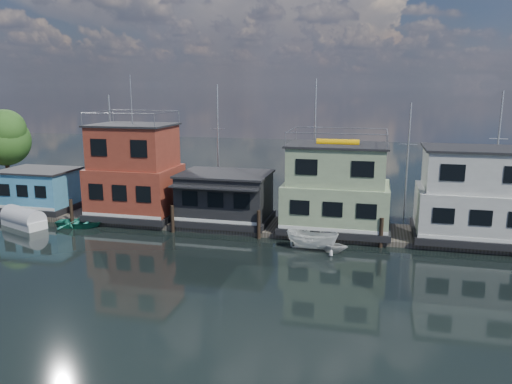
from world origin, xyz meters
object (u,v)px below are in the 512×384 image
(houseboat_red, at_px, (135,173))
(dinghy_white, at_px, (333,245))
(houseboat_blue, at_px, (40,190))
(houseboat_dark, at_px, (225,197))
(houseboat_green, at_px, (336,189))
(tarp_runabout, at_px, (23,219))
(dinghy_teal, at_px, (79,223))
(motorboat, at_px, (312,240))
(houseboat_white, at_px, (475,196))

(houseboat_red, distance_m, dinghy_white, 18.22)
(houseboat_blue, distance_m, houseboat_dark, 17.50)
(houseboat_green, distance_m, tarp_runabout, 25.59)
(houseboat_green, height_order, dinghy_teal, houseboat_green)
(houseboat_green, height_order, tarp_runabout, houseboat_green)
(houseboat_dark, relative_size, motorboat, 1.95)
(houseboat_green, xyz_separation_m, tarp_runabout, (-25.08, -4.19, -2.91))
(houseboat_blue, xyz_separation_m, houseboat_green, (26.50, 0.00, 1.34))
(houseboat_red, xyz_separation_m, houseboat_white, (27.00, 0.00, -0.57))
(houseboat_dark, height_order, dinghy_white, houseboat_dark)
(houseboat_white, bearing_deg, houseboat_dark, -179.94)
(houseboat_red, xyz_separation_m, houseboat_green, (17.00, 0.00, -0.55))
(houseboat_red, distance_m, dinghy_teal, 6.07)
(tarp_runabout, bearing_deg, dinghy_white, 20.65)
(houseboat_green, distance_m, dinghy_white, 5.56)
(tarp_runabout, bearing_deg, dinghy_teal, 33.63)
(dinghy_white, bearing_deg, houseboat_dark, 73.63)
(houseboat_dark, height_order, dinghy_teal, houseboat_dark)
(tarp_runabout, bearing_deg, houseboat_red, 49.19)
(houseboat_red, xyz_separation_m, dinghy_teal, (-3.55, -3.24, -3.71))
(houseboat_green, xyz_separation_m, dinghy_white, (0.25, -4.68, -2.99))
(motorboat, height_order, dinghy_teal, motorboat)
(houseboat_blue, relative_size, dinghy_teal, 1.70)
(houseboat_blue, height_order, houseboat_white, houseboat_white)
(houseboat_dark, height_order, houseboat_green, houseboat_green)
(houseboat_white, bearing_deg, motorboat, -158.19)
(houseboat_white, xyz_separation_m, dinghy_teal, (-30.55, -3.24, -3.15))
(houseboat_green, bearing_deg, dinghy_white, -86.94)
(tarp_runabout, bearing_deg, houseboat_dark, 36.31)
(motorboat, relative_size, dinghy_teal, 1.01)
(houseboat_red, height_order, houseboat_green, houseboat_red)
(houseboat_blue, height_order, houseboat_dark, houseboat_dark)
(motorboat, bearing_deg, tarp_runabout, 99.74)
(dinghy_white, distance_m, motorboat, 1.50)
(houseboat_dark, relative_size, dinghy_teal, 1.97)
(houseboat_dark, height_order, tarp_runabout, houseboat_dark)
(houseboat_blue, bearing_deg, dinghy_white, -9.93)
(houseboat_white, xyz_separation_m, dinghy_white, (-9.75, -4.68, -2.97))
(dinghy_teal, bearing_deg, tarp_runabout, 94.37)
(motorboat, xyz_separation_m, dinghy_teal, (-19.32, 1.25, -0.35))
(houseboat_dark, bearing_deg, houseboat_red, 179.86)
(dinghy_teal, bearing_deg, houseboat_dark, -81.91)
(houseboat_dark, relative_size, dinghy_white, 3.46)
(houseboat_green, height_order, dinghy_white, houseboat_green)
(houseboat_blue, height_order, dinghy_white, houseboat_blue)
(motorboat, bearing_deg, houseboat_white, -57.74)
(houseboat_red, height_order, dinghy_white, houseboat_red)
(houseboat_dark, relative_size, tarp_runabout, 1.62)
(houseboat_dark, xyz_separation_m, dinghy_white, (9.25, -4.66, -1.85))
(dinghy_teal, bearing_deg, houseboat_red, -55.09)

